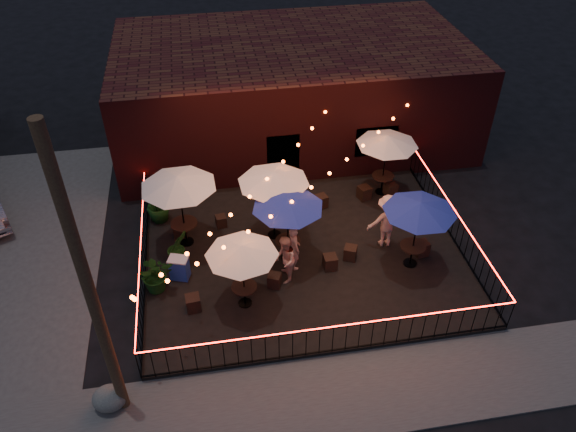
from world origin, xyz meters
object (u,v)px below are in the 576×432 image
object	(u,v)px
utility_pole	(90,293)
cafe_table_2	(288,203)
cafe_table_0	(242,251)
cafe_table_4	(420,208)
cooler	(179,268)
cafe_table_1	(178,182)
cafe_table_3	(273,178)
cafe_table_5	(387,141)
boulder	(109,398)

from	to	relation	value
utility_pole	cafe_table_2	bearing A→B (deg)	42.44
cafe_table_0	cafe_table_4	world-z (taller)	cafe_table_4
cafe_table_4	utility_pole	bearing A→B (deg)	-157.61
cooler	cafe_table_1	bearing A→B (deg)	100.25
utility_pole	cooler	bearing A→B (deg)	70.51
cafe_table_4	cooler	size ratio (longest dim) A/B	3.77
cafe_table_4	cafe_table_2	bearing A→B (deg)	166.67
cafe_table_3	cafe_table_5	bearing A→B (deg)	22.42
cafe_table_4	cooler	distance (m)	7.40
cafe_table_1	cafe_table_3	bearing A→B (deg)	-2.41
cafe_table_5	utility_pole	bearing A→B (deg)	-140.11
cafe_table_3	cafe_table_4	size ratio (longest dim) A/B	1.00
cafe_table_0	cafe_table_5	xyz separation A→B (m)	(5.55, 4.66, 0.14)
cafe_table_0	boulder	distance (m)	4.90
cafe_table_2	cafe_table_3	xyz separation A→B (m)	(-0.25, 1.21, 0.10)
cafe_table_4	boulder	xyz separation A→B (m)	(-8.94, -3.53, -2.02)
cafe_table_1	cafe_table_2	distance (m)	3.44
cafe_table_2	boulder	bearing A→B (deg)	-139.48
cafe_table_0	cafe_table_2	size ratio (longest dim) A/B	0.94
cafe_table_0	cooler	bearing A→B (deg)	142.43
utility_pole	cafe_table_1	bearing A→B (deg)	73.62
cafe_table_4	cooler	world-z (taller)	cafe_table_4
utility_pole	cafe_table_5	world-z (taller)	utility_pole
cafe_table_0	cafe_table_2	xyz separation A→B (m)	(1.55, 1.70, 0.15)
cafe_table_0	cafe_table_5	bearing A→B (deg)	39.99
cafe_table_1	cafe_table_4	world-z (taller)	cafe_table_1
cafe_table_0	cafe_table_3	size ratio (longest dim) A/B	0.80
cooler	cafe_table_5	bearing A→B (deg)	41.97
utility_pole	cafe_table_4	distance (m)	9.47
utility_pole	cafe_table_2	size ratio (longest dim) A/B	3.26
cafe_table_2	cafe_table_4	size ratio (longest dim) A/B	0.85
cafe_table_4	cafe_table_3	bearing A→B (deg)	152.37
cafe_table_1	cafe_table_2	world-z (taller)	cafe_table_1
cafe_table_5	cooler	size ratio (longest dim) A/B	3.72
cafe_table_1	cafe_table_2	xyz separation A→B (m)	(3.16, -1.33, -0.21)
cafe_table_4	cafe_table_5	world-z (taller)	cafe_table_4
cafe_table_3	cafe_table_1	bearing A→B (deg)	177.59
cafe_table_5	cafe_table_1	bearing A→B (deg)	-167.19
boulder	cafe_table_2	bearing A→B (deg)	40.52
cafe_table_4	cafe_table_5	distance (m)	3.86
cafe_table_0	cafe_table_3	xyz separation A→B (m)	(1.31, 2.91, 0.25)
cafe_table_1	boulder	xyz separation A→B (m)	(-2.02, -5.76, -2.21)
cafe_table_4	cooler	bearing A→B (deg)	175.19
cafe_table_1	cafe_table_4	xyz separation A→B (m)	(6.92, -2.22, -0.20)
cafe_table_5	cafe_table_2	bearing A→B (deg)	-143.50
cafe_table_3	cooler	bearing A→B (deg)	-154.54
utility_pole	cafe_table_0	size ratio (longest dim) A/B	3.47
cafe_table_3	boulder	distance (m)	7.78
cafe_table_1	boulder	distance (m)	6.49
cafe_table_2	cafe_table_3	distance (m)	1.24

